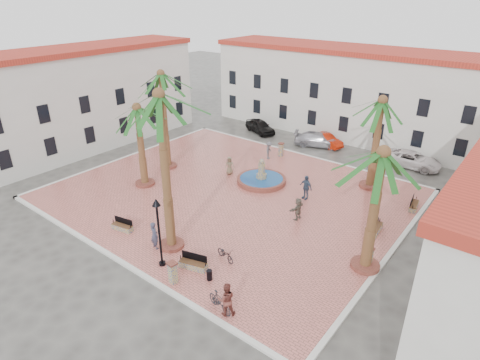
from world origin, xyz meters
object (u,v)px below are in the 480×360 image
at_px(fountain, 261,179).
at_px(bicycle_a, 225,254).
at_px(palm_nw, 162,84).
at_px(bench_s, 122,227).
at_px(lamppost_e, 382,182).
at_px(car_white, 412,160).
at_px(car_black, 260,126).
at_px(bollard_e, 369,257).
at_px(bollard_n, 281,149).
at_px(car_red, 326,140).
at_px(bollard_se, 173,272).
at_px(bench_ne, 414,206).
at_px(palm_sw, 138,118).
at_px(pedestrian_fountain_a, 230,166).
at_px(lamppost_s, 158,221).
at_px(palm_s, 160,112).
at_px(pedestrian_fountain_b, 306,187).
at_px(cyclist_a, 154,235).
at_px(litter_bin, 209,275).
at_px(bicycle_b, 220,302).
at_px(pedestrian_north, 269,150).
at_px(bench_e, 376,229).
at_px(pedestrian_east, 298,209).
at_px(palm_ne, 381,111).
at_px(bench_se, 193,264).
at_px(cyclist_b, 226,299).
at_px(palm_e, 381,168).
at_px(car_silver, 318,140).

xyz_separation_m(fountain, bicycle_a, (4.54, -10.14, 0.11)).
bearing_deg(bicycle_a, palm_nw, 74.47).
relative_size(bench_s, lamppost_e, 0.37).
xyz_separation_m(lamppost_e, car_white, (-1.11, 11.63, -2.46)).
relative_size(lamppost_e, car_black, 1.02).
relative_size(bench_s, bollard_e, 1.31).
xyz_separation_m(bollard_n, car_red, (1.92, 5.73, -0.21)).
bearing_deg(bollard_se, bench_ne, 64.85).
bearing_deg(palm_sw, pedestrian_fountain_a, 54.62).
xyz_separation_m(lamppost_s, bollard_e, (9.67, 7.43, -2.37)).
bearing_deg(bench_ne, palm_s, 135.91).
bearing_deg(bench_ne, pedestrian_fountain_b, 108.73).
bearing_deg(bicycle_a, cyclist_a, 126.97).
xyz_separation_m(palm_nw, litter_bin, (13.72, -9.53, -7.30)).
relative_size(cyclist_a, pedestrian_fountain_b, 0.95).
distance_m(bicycle_b, car_white, 25.28).
bearing_deg(pedestrian_north, bicycle_a, -174.24).
bearing_deg(pedestrian_fountain_b, bench_e, 1.13).
distance_m(bicycle_a, pedestrian_east, 6.90).
bearing_deg(palm_s, palm_nw, 138.30).
relative_size(bench_e, bench_ne, 1.02).
bearing_deg(bollard_se, fountain, 104.93).
bearing_deg(palm_ne, pedestrian_fountain_b, -121.83).
xyz_separation_m(bollard_e, car_red, (-11.60, 17.18, -0.16)).
bearing_deg(pedestrian_fountain_a, bench_e, -38.68).
height_order(fountain, bollard_se, fountain).
bearing_deg(cyclist_a, bench_se, -168.21).
bearing_deg(bicycle_b, cyclist_b, -78.03).
distance_m(palm_nw, bicycle_b, 20.44).
bearing_deg(palm_s, car_white, 70.85).
bearing_deg(lamppost_e, palm_s, -128.90).
bearing_deg(fountain, cyclist_a, -88.76).
distance_m(palm_nw, palm_ne, 17.92).
height_order(palm_e, bicycle_a, palm_e).
distance_m(lamppost_s, car_red, 24.81).
xyz_separation_m(cyclist_b, car_silver, (-8.11, 24.71, -0.36)).
relative_size(pedestrian_fountain_a, car_white, 0.32).
bearing_deg(lamppost_s, bench_ne, 59.22).
relative_size(lamppost_s, lamppost_e, 1.00).
height_order(fountain, lamppost_e, lamppost_e).
bearing_deg(bollard_n, cyclist_a, -83.00).
distance_m(lamppost_e, litter_bin, 13.40).
xyz_separation_m(cyclist_a, car_silver, (-0.89, 23.09, -0.36)).
relative_size(fountain, pedestrian_fountain_b, 2.11).
relative_size(bench_e, pedestrian_fountain_b, 0.88).
bearing_deg(palm_nw, cyclist_b, -34.13).
xyz_separation_m(palm_s, litter_bin, (4.09, -0.94, -8.49)).
height_order(bench_s, pedestrian_fountain_b, pedestrian_fountain_b).
relative_size(palm_ne, lamppost_e, 1.72).
relative_size(palm_e, pedestrian_north, 4.40).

